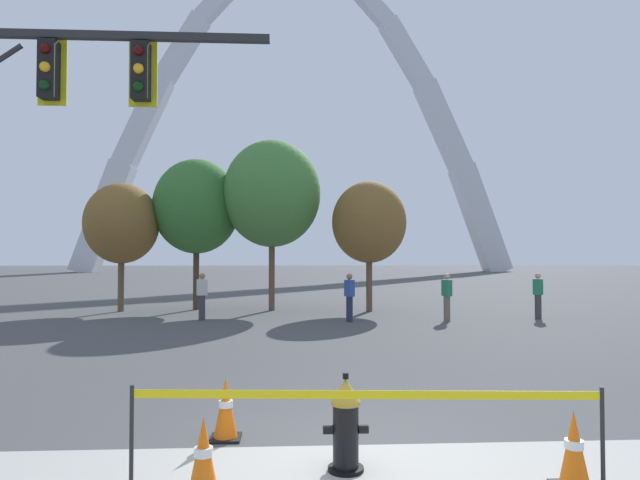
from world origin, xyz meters
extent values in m
plane|color=#474749|center=(0.00, 0.00, 0.00)|extent=(240.00, 240.00, 0.00)
cylinder|color=black|center=(-0.06, -0.61, 0.03)|extent=(0.36, 0.36, 0.05)
cylinder|color=black|center=(-0.06, -0.61, 0.36)|extent=(0.26, 0.26, 0.62)
cylinder|color=#A8842D|center=(-0.06, -0.61, 0.69)|extent=(0.30, 0.30, 0.04)
cone|color=#A8842D|center=(-0.06, -0.61, 0.82)|extent=(0.30, 0.30, 0.22)
cylinder|color=black|center=(-0.06, -0.61, 0.96)|extent=(0.06, 0.06, 0.06)
cylinder|color=black|center=(-0.24, -0.61, 0.42)|extent=(0.10, 0.09, 0.09)
cylinder|color=black|center=(0.12, -0.61, 0.42)|extent=(0.10, 0.09, 0.09)
cylinder|color=black|center=(-0.06, -0.41, 0.33)|extent=(0.13, 0.14, 0.13)
cylinder|color=black|center=(-0.06, -0.33, 0.33)|extent=(0.15, 0.03, 0.15)
cylinder|color=#232326|center=(-2.11, -0.87, 0.48)|extent=(0.04, 0.04, 0.95)
cylinder|color=#232326|center=(2.28, -1.18, 0.48)|extent=(0.04, 0.04, 0.95)
cube|color=yellow|center=(0.08, -1.03, 0.87)|extent=(4.39, 0.31, 0.08)
cone|color=orange|center=(2.03, -1.13, 0.38)|extent=(0.28, 0.28, 0.70)
cylinder|color=white|center=(2.03, -1.13, 0.42)|extent=(0.17, 0.17, 0.08)
cone|color=orange|center=(-1.40, -1.15, 0.38)|extent=(0.28, 0.28, 0.70)
cylinder|color=white|center=(-1.40, -1.15, 0.42)|extent=(0.17, 0.17, 0.08)
cube|color=black|center=(-1.39, 0.45, 0.01)|extent=(0.36, 0.36, 0.03)
cone|color=orange|center=(-1.39, 0.45, 0.38)|extent=(0.28, 0.28, 0.70)
cylinder|color=white|center=(-1.39, 0.45, 0.42)|extent=(0.17, 0.17, 0.08)
cube|color=#232326|center=(-4.05, 2.42, 5.60)|extent=(6.20, 0.12, 0.12)
cube|color=black|center=(-4.35, 2.42, 5.05)|extent=(0.26, 0.24, 0.90)
cube|color=gold|center=(-4.35, 2.56, 5.05)|extent=(0.44, 0.03, 1.04)
sphere|color=#360606|center=(-4.35, 2.29, 5.33)|extent=(0.16, 0.16, 0.16)
sphere|color=orange|center=(-4.35, 2.29, 5.05)|extent=(0.16, 0.16, 0.16)
sphere|color=black|center=(-4.35, 2.29, 4.77)|extent=(0.16, 0.16, 0.16)
cube|color=black|center=(-2.95, 2.42, 5.05)|extent=(0.26, 0.24, 0.90)
cube|color=gold|center=(-2.95, 2.56, 5.05)|extent=(0.44, 0.03, 1.04)
sphere|color=#360606|center=(-2.95, 2.29, 5.33)|extent=(0.16, 0.16, 0.16)
sphere|color=orange|center=(-2.95, 2.29, 5.05)|extent=(0.16, 0.16, 0.16)
sphere|color=black|center=(-2.95, 2.29, 4.77)|extent=(0.16, 0.16, 0.16)
cube|color=silver|center=(-25.90, 69.31, 7.28)|extent=(8.19, 3.16, 15.71)
cube|color=silver|center=(-20.72, 69.31, 20.38)|extent=(7.80, 2.82, 12.88)
cube|color=silver|center=(-15.54, 69.31, 30.56)|extent=(7.37, 2.49, 10.09)
cube|color=silver|center=(10.36, 69.31, 37.84)|extent=(6.86, 2.16, 7.33)
cube|color=silver|center=(15.54, 69.31, 30.56)|extent=(7.37, 2.49, 10.09)
cube|color=silver|center=(20.72, 69.31, 20.38)|extent=(7.80, 2.82, 12.88)
cube|color=silver|center=(25.90, 69.31, 7.28)|extent=(8.19, 3.16, 15.71)
cylinder|color=brown|center=(-7.26, 15.78, 1.08)|extent=(0.24, 0.24, 2.17)
ellipsoid|color=brown|center=(-7.26, 15.78, 3.46)|extent=(2.89, 2.89, 3.18)
cylinder|color=#473323|center=(-4.44, 16.36, 1.31)|extent=(0.24, 0.24, 2.62)
ellipsoid|color=#336B2D|center=(-4.44, 16.36, 4.19)|extent=(3.50, 3.50, 3.84)
cylinder|color=brown|center=(-1.37, 15.84, 1.46)|extent=(0.24, 0.24, 2.92)
ellipsoid|color=#427A38|center=(-1.37, 15.84, 4.68)|extent=(3.90, 3.90, 4.29)
cylinder|color=brown|center=(2.47, 15.27, 1.10)|extent=(0.24, 0.24, 2.19)
ellipsoid|color=brown|center=(2.47, 15.27, 3.51)|extent=(2.93, 2.93, 3.22)
cylinder|color=#38383D|center=(7.91, 12.34, 0.42)|extent=(0.22, 0.22, 0.84)
cube|color=#23754C|center=(7.91, 12.34, 1.11)|extent=(0.39, 0.32, 0.54)
sphere|color=tan|center=(7.91, 12.34, 1.49)|extent=(0.20, 0.20, 0.20)
cylinder|color=brown|center=(4.59, 11.88, 0.42)|extent=(0.22, 0.22, 0.84)
cube|color=#23754C|center=(4.59, 11.88, 1.11)|extent=(0.30, 0.39, 0.54)
sphere|color=tan|center=(4.59, 11.88, 1.49)|extent=(0.20, 0.20, 0.20)
cylinder|color=#232847|center=(1.33, 11.90, 0.42)|extent=(0.22, 0.22, 0.84)
cube|color=#2D4C99|center=(1.33, 11.90, 1.11)|extent=(0.34, 0.39, 0.54)
sphere|color=#936B4C|center=(1.33, 11.90, 1.49)|extent=(0.20, 0.20, 0.20)
cylinder|color=#38383D|center=(-3.61, 12.66, 0.42)|extent=(0.22, 0.22, 0.84)
cube|color=beige|center=(-3.61, 12.66, 1.11)|extent=(0.39, 0.30, 0.54)
sphere|color=#936B4C|center=(-3.61, 12.66, 1.49)|extent=(0.20, 0.20, 0.20)
camera|label=1|loc=(-0.62, -6.18, 2.17)|focal=30.83mm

